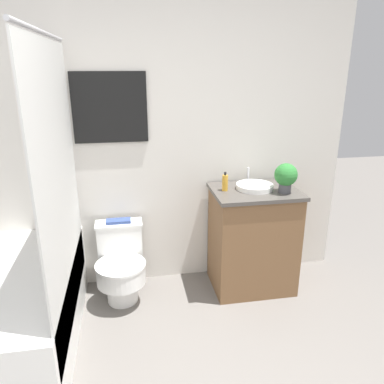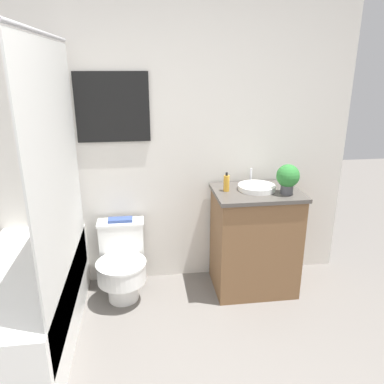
{
  "view_description": "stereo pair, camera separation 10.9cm",
  "coord_description": "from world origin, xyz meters",
  "px_view_note": "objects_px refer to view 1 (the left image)",
  "views": [
    {
      "loc": [
        -0.14,
        -0.82,
        1.81
      ],
      "look_at": [
        0.3,
        1.69,
        0.94
      ],
      "focal_mm": 35.0,
      "sensor_mm": 36.0,
      "label": 1
    },
    {
      "loc": [
        -0.04,
        -0.83,
        1.81
      ],
      "look_at": [
        0.3,
        1.69,
        0.94
      ],
      "focal_mm": 35.0,
      "sensor_mm": 36.0,
      "label": 2
    }
  ],
  "objects_px": {
    "toilet": "(121,265)",
    "potted_plant": "(286,176)",
    "book_on_tank": "(119,221)",
    "soap_bottle": "(225,183)",
    "sink": "(255,186)"
  },
  "relations": [
    {
      "from": "toilet",
      "to": "book_on_tank",
      "type": "height_order",
      "value": "book_on_tank"
    },
    {
      "from": "sink",
      "to": "soap_bottle",
      "type": "height_order",
      "value": "soap_bottle"
    },
    {
      "from": "toilet",
      "to": "book_on_tank",
      "type": "distance_m",
      "value": 0.35
    },
    {
      "from": "toilet",
      "to": "sink",
      "type": "xyz_separation_m",
      "value": [
        1.09,
        0.01,
        0.59
      ]
    },
    {
      "from": "sink",
      "to": "potted_plant",
      "type": "height_order",
      "value": "potted_plant"
    },
    {
      "from": "sink",
      "to": "book_on_tank",
      "type": "bearing_deg",
      "value": 173.64
    },
    {
      "from": "potted_plant",
      "to": "book_on_tank",
      "type": "distance_m",
      "value": 1.36
    },
    {
      "from": "toilet",
      "to": "sink",
      "type": "bearing_deg",
      "value": 0.7
    },
    {
      "from": "soap_bottle",
      "to": "book_on_tank",
      "type": "relative_size",
      "value": 0.77
    },
    {
      "from": "book_on_tank",
      "to": "soap_bottle",
      "type": "bearing_deg",
      "value": -8.05
    },
    {
      "from": "toilet",
      "to": "soap_bottle",
      "type": "distance_m",
      "value": 1.05
    },
    {
      "from": "toilet",
      "to": "potted_plant",
      "type": "bearing_deg",
      "value": -5.07
    },
    {
      "from": "soap_bottle",
      "to": "sink",
      "type": "bearing_deg",
      "value": -0.46
    },
    {
      "from": "sink",
      "to": "potted_plant",
      "type": "distance_m",
      "value": 0.26
    },
    {
      "from": "sink",
      "to": "soap_bottle",
      "type": "xyz_separation_m",
      "value": [
        -0.24,
        0.0,
        0.04
      ]
    }
  ]
}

